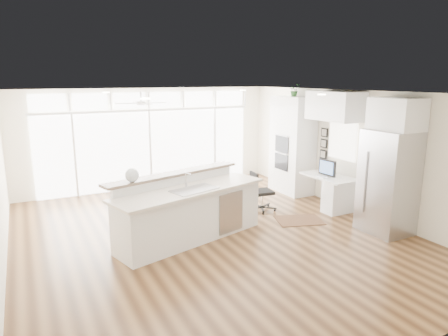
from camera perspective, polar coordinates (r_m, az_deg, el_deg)
name	(u,v)px	position (r m, az deg, el deg)	size (l,w,h in m)	color
floor	(212,236)	(7.78, -1.71, -9.65)	(7.00, 8.00, 0.02)	#432814
ceiling	(211,93)	(7.20, -1.85, 10.71)	(7.00, 8.00, 0.02)	white
wall_back	(149,138)	(11.07, -10.69, 4.18)	(7.00, 0.04, 2.70)	white
wall_front	(386,246)	(4.28, 22.20, -10.28)	(7.00, 0.04, 2.70)	white
wall_right	(353,151)	(9.39, 17.93, 2.27)	(0.04, 8.00, 2.70)	white
glass_wall	(150,150)	(11.06, -10.54, 2.60)	(5.80, 0.06, 2.08)	white
transom_row	(148,100)	(10.91, -10.83, 9.50)	(5.90, 0.06, 0.40)	white
desk_window	(343,141)	(9.54, 16.58, 3.74)	(0.04, 0.85, 0.85)	white
ceiling_fan	(141,99)	(9.67, -11.79, 9.66)	(1.16, 1.16, 0.32)	silver
recessed_lights	(206,93)	(7.39, -2.53, 10.60)	(3.40, 3.00, 0.02)	white
oven_cabinet	(292,145)	(10.53, 9.72, 3.24)	(0.64, 1.20, 2.50)	white
desk_nook	(328,192)	(9.56, 14.70, -3.31)	(0.72, 1.30, 0.76)	white
upper_cabinets	(335,106)	(9.26, 15.57, 8.53)	(0.64, 1.30, 0.64)	white
refrigerator	(388,182)	(8.28, 22.40, -1.89)	(0.76, 0.90, 2.00)	#A9AAAE
fridge_cabinet	(397,114)	(8.12, 23.45, 7.08)	(0.64, 0.90, 0.60)	white
framed_photos	(324,143)	(10.01, 14.09, 3.42)	(0.06, 0.22, 0.80)	black
kitchen_island	(191,208)	(7.44, -4.80, -5.77)	(3.02, 1.14, 1.20)	white
rug	(299,220)	(8.68, 10.69, -7.34)	(0.94, 0.68, 0.01)	#341C10
office_chair	(262,191)	(9.08, 5.48, -3.36)	(0.46, 0.43, 0.89)	black
fishbowl	(132,175)	(7.05, -13.01, -0.98)	(0.24, 0.24, 0.24)	silver
monitor	(327,168)	(9.37, 14.53, 0.07)	(0.08, 0.49, 0.41)	black
keyboard	(321,177)	(9.30, 13.68, -1.22)	(0.12, 0.31, 0.02)	white
potted_plant	(294,92)	(10.40, 10.01, 10.71)	(0.28, 0.31, 0.24)	#2C622A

